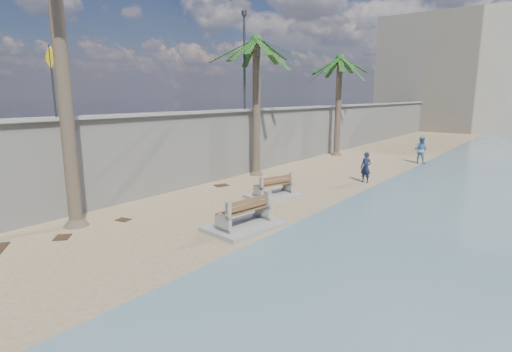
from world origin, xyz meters
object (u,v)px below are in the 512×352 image
Objects in this scene: palm_mid at (257,42)px; palm_back at (340,60)px; bench_far at (273,188)px; person_a at (366,165)px; person_b at (421,148)px; bench_near at (244,215)px.

palm_back is at bearing 88.92° from palm_mid.
palm_back is (-3.40, 13.05, 6.42)m from bench_far.
bench_far is at bearing -102.03° from person_a.
palm_back is 3.97× the size of person_b.
bench_near is at bearing -73.62° from palm_back.
bench_near is 0.35× the size of palm_back.
bench_far is 0.33× the size of palm_back.
person_a is 7.80m from person_b.
palm_back reaches higher than bench_near.
palm_back reaches higher than person_b.
palm_mid is (-3.58, 3.48, 6.69)m from bench_far.
palm_mid is at bearing -91.08° from palm_back.
palm_back reaches higher than bench_far.
bench_near is at bearing -68.07° from bench_far.
palm_mid reaches higher than bench_far.
palm_mid is 4.53× the size of person_a.
person_a is at bearing 68.68° from bench_far.
person_b is (2.57, 13.01, 0.58)m from bench_far.
palm_mid is at bearing 124.67° from bench_near.
palm_mid is (-5.20, 7.52, 6.63)m from bench_near.
palm_back is (-5.02, 17.09, 6.37)m from bench_near.
palm_back is (0.18, 9.57, -0.27)m from palm_mid.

